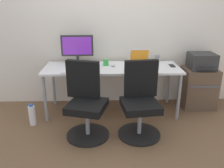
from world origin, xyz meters
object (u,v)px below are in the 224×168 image
at_px(side_cabinet, 198,88).
at_px(office_chair_left, 86,104).
at_px(water_bottle_on_floor, 32,115).
at_px(desktop_monitor, 77,47).
at_px(open_laptop, 140,61).
at_px(coffee_mug, 106,62).
at_px(printer, 202,61).
at_px(office_chair_right, 140,103).

bearing_deg(side_cabinet, office_chair_left, -155.60).
bearing_deg(side_cabinet, water_bottle_on_floor, -167.93).
bearing_deg(desktop_monitor, open_laptop, -2.86).
relative_size(open_laptop, coffee_mug, 3.37).
relative_size(desktop_monitor, open_laptop, 1.55).
bearing_deg(printer, desktop_monitor, 178.02).
bearing_deg(coffee_mug, printer, 2.05).
bearing_deg(desktop_monitor, water_bottle_on_floor, -134.88).
distance_m(printer, desktop_monitor, 1.90).
relative_size(office_chair_right, open_laptop, 3.03).
relative_size(water_bottle_on_floor, desktop_monitor, 0.65).
relative_size(side_cabinet, printer, 1.58).
distance_m(office_chair_left, coffee_mug, 0.84).
height_order(printer, open_laptop, open_laptop).
distance_m(office_chair_right, coffee_mug, 0.90).
bearing_deg(side_cabinet, desktop_monitor, 178.05).
height_order(printer, water_bottle_on_floor, printer).
relative_size(desktop_monitor, coffee_mug, 5.22).
height_order(office_chair_right, desktop_monitor, desktop_monitor).
distance_m(office_chair_right, water_bottle_on_floor, 1.49).
xyz_separation_m(water_bottle_on_floor, open_laptop, (1.54, 0.55, 0.62)).
bearing_deg(desktop_monitor, office_chair_right, -44.82).
relative_size(office_chair_left, printer, 2.35).
height_order(office_chair_left, office_chair_right, same).
xyz_separation_m(office_chair_right, printer, (1.04, 0.78, 0.33)).
bearing_deg(open_laptop, coffee_mug, -172.29).
xyz_separation_m(office_chair_left, water_bottle_on_floor, (-0.76, 0.25, -0.28)).
xyz_separation_m(office_chair_left, printer, (1.72, 0.78, 0.33)).
relative_size(side_cabinet, open_laptop, 2.04).
relative_size(side_cabinet, desktop_monitor, 1.31).
height_order(office_chair_right, open_laptop, office_chair_right).
bearing_deg(side_cabinet, office_chair_right, -143.25).
relative_size(printer, water_bottle_on_floor, 1.29).
height_order(office_chair_left, water_bottle_on_floor, office_chair_left).
xyz_separation_m(side_cabinet, coffee_mug, (-1.46, -0.05, 0.44)).
distance_m(office_chair_right, side_cabinet, 1.31).
xyz_separation_m(office_chair_left, coffee_mug, (0.26, 0.73, 0.33)).
xyz_separation_m(printer, open_laptop, (-0.94, 0.02, 0.01)).
relative_size(printer, coffee_mug, 4.35).
bearing_deg(office_chair_left, desktop_monitor, 101.39).
relative_size(office_chair_right, desktop_monitor, 1.96).
bearing_deg(office_chair_right, coffee_mug, 120.14).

